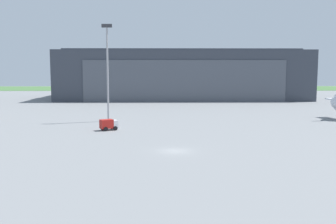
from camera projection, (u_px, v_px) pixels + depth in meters
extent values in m
plane|color=slate|center=(174.00, 151.00, 57.31)|extent=(440.00, 440.00, 0.00)
cube|color=#436C3A|center=(165.00, 88.00, 243.88)|extent=(440.00, 56.00, 0.08)
cube|color=#383D47|center=(182.00, 75.00, 162.29)|extent=(100.42, 41.38, 19.71)
cube|color=#4C515B|center=(185.00, 81.00, 141.81)|extent=(76.32, 0.30, 15.77)
cube|color=#383D47|center=(182.00, 50.00, 161.11)|extent=(100.42, 9.93, 1.20)
cube|color=silver|center=(114.00, 124.00, 77.43)|extent=(1.69, 1.98, 1.55)
cube|color=#AD1E19|center=(107.00, 124.00, 76.55)|extent=(3.01, 2.73, 1.79)
cylinder|color=black|center=(115.00, 128.00, 76.59)|extent=(0.88, 0.65, 0.86)
cylinder|color=black|center=(112.00, 127.00, 78.23)|extent=(0.88, 0.65, 0.86)
cylinder|color=black|center=(106.00, 129.00, 75.55)|extent=(0.88, 0.65, 0.86)
cylinder|color=black|center=(102.00, 128.00, 77.19)|extent=(0.88, 0.65, 0.86)
cylinder|color=#99999E|center=(108.00, 75.00, 88.82)|extent=(0.44, 0.44, 21.98)
cube|color=#333338|center=(107.00, 26.00, 87.53)|extent=(2.40, 0.50, 0.80)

